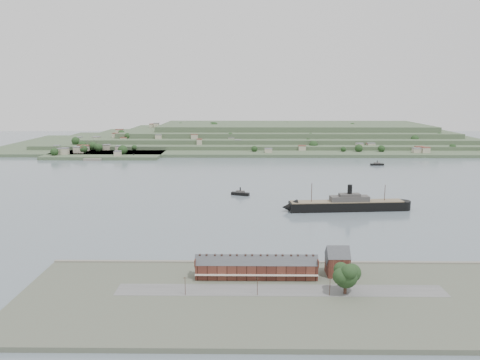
{
  "coord_description": "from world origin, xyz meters",
  "views": [
    {
      "loc": [
        -15.12,
        -368.87,
        85.85
      ],
      "look_at": [
        -19.68,
        30.0,
        9.17
      ],
      "focal_mm": 35.0,
      "sensor_mm": 36.0,
      "label": 1
    }
  ],
  "objects_px": {
    "tugboat": "(240,193)",
    "gabled_building": "(337,262)",
    "terrace_row": "(256,267)",
    "steamship": "(344,205)",
    "fig_tree": "(347,275)"
  },
  "relations": [
    {
      "from": "gabled_building",
      "to": "fig_tree",
      "type": "relative_size",
      "value": 1.02
    },
    {
      "from": "gabled_building",
      "to": "steamship",
      "type": "xyz_separation_m",
      "value": [
        28.81,
        125.11,
        -3.98
      ]
    },
    {
      "from": "terrace_row",
      "to": "steamship",
      "type": "height_order",
      "value": "steamship"
    },
    {
      "from": "steamship",
      "to": "tugboat",
      "type": "height_order",
      "value": "steamship"
    },
    {
      "from": "tugboat",
      "to": "fig_tree",
      "type": "bearing_deg",
      "value": -76.66
    },
    {
      "from": "steamship",
      "to": "fig_tree",
      "type": "distance_m",
      "value": 149.42
    },
    {
      "from": "tugboat",
      "to": "gabled_building",
      "type": "bearing_deg",
      "value": -74.99
    },
    {
      "from": "tugboat",
      "to": "fig_tree",
      "type": "height_order",
      "value": "fig_tree"
    },
    {
      "from": "steamship",
      "to": "tugboat",
      "type": "xyz_separation_m",
      "value": [
        -75.54,
        49.22,
        -2.54
      ]
    },
    {
      "from": "steamship",
      "to": "tugboat",
      "type": "bearing_deg",
      "value": 146.91
    },
    {
      "from": "terrace_row",
      "to": "fig_tree",
      "type": "xyz_separation_m",
      "value": [
        37.15,
        -17.29,
        3.58
      ]
    },
    {
      "from": "terrace_row",
      "to": "steamship",
      "type": "xyz_separation_m",
      "value": [
        66.31,
        129.13,
        -2.64
      ]
    },
    {
      "from": "terrace_row",
      "to": "gabled_building",
      "type": "height_order",
      "value": "gabled_building"
    },
    {
      "from": "gabled_building",
      "to": "fig_tree",
      "type": "bearing_deg",
      "value": -90.94
    },
    {
      "from": "terrace_row",
      "to": "gabled_building",
      "type": "bearing_deg",
      "value": 6.12
    }
  ]
}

